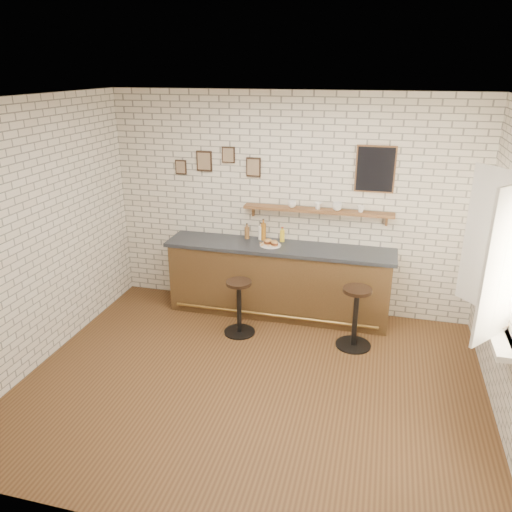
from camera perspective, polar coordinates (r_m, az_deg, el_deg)
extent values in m
plane|color=brown|center=(5.70, -0.48, -14.24)|extent=(5.00, 5.00, 0.00)
cube|color=#533A1E|center=(6.92, 2.58, -2.95)|extent=(3.00, 0.58, 0.96)
cube|color=#2D333A|center=(6.73, 2.65, 0.98)|extent=(3.10, 0.62, 0.05)
cylinder|color=olive|center=(6.79, 1.96, -6.79)|extent=(2.79, 0.04, 0.04)
cylinder|color=white|center=(6.72, 1.67, 1.25)|extent=(0.28, 0.28, 0.01)
cylinder|color=#E3A850|center=(6.73, 2.20, 1.34)|extent=(0.05, 0.05, 0.00)
cylinder|color=#E3A850|center=(6.69, 1.93, 1.23)|extent=(0.05, 0.05, 0.00)
cylinder|color=#E3A850|center=(6.80, 0.97, 1.56)|extent=(0.06, 0.06, 0.00)
cylinder|color=#E3A850|center=(6.74, 2.05, 1.37)|extent=(0.06, 0.06, 0.00)
cylinder|color=#E3A850|center=(6.70, 0.73, 1.27)|extent=(0.06, 0.06, 0.00)
cylinder|color=#E3A850|center=(6.72, 2.21, 1.31)|extent=(0.04, 0.04, 0.00)
cylinder|color=#E3A850|center=(6.67, 1.45, 1.15)|extent=(0.05, 0.05, 0.00)
cylinder|color=#E3A850|center=(6.68, 0.66, 1.19)|extent=(0.04, 0.04, 0.00)
cylinder|color=#E3A850|center=(6.77, 0.54, 1.46)|extent=(0.05, 0.05, 0.00)
cylinder|color=#E3A850|center=(6.67, 1.86, 1.17)|extent=(0.06, 0.06, 0.00)
cylinder|color=#E3A850|center=(6.77, 0.91, 1.46)|extent=(0.04, 0.04, 0.00)
cylinder|color=#E3A850|center=(6.69, 1.92, 1.21)|extent=(0.05, 0.05, 0.00)
cylinder|color=#E3A850|center=(6.73, 2.26, 1.32)|extent=(0.05, 0.05, 0.00)
cylinder|color=#E3A850|center=(6.71, 1.91, 1.27)|extent=(0.05, 0.05, 0.00)
cylinder|color=brown|center=(6.97, -1.04, 2.69)|extent=(0.07, 0.07, 0.17)
cylinder|color=brown|center=(6.94, -1.04, 3.51)|extent=(0.02, 0.02, 0.04)
cylinder|color=black|center=(6.94, -1.05, 3.70)|extent=(0.03, 0.03, 0.01)
cylinder|color=white|center=(6.92, 0.53, 2.65)|extent=(0.06, 0.06, 0.19)
cylinder|color=white|center=(6.89, 0.53, 3.58)|extent=(0.02, 0.02, 0.04)
cylinder|color=black|center=(6.88, 0.54, 3.80)|extent=(0.03, 0.03, 0.01)
cylinder|color=#A8661B|center=(6.91, 0.84, 2.79)|extent=(0.07, 0.07, 0.24)
cylinder|color=#A8661B|center=(6.86, 0.84, 3.94)|extent=(0.03, 0.03, 0.05)
cylinder|color=black|center=(6.86, 0.84, 4.20)|extent=(0.03, 0.03, 0.01)
cylinder|color=yellow|center=(6.87, 3.02, 2.31)|extent=(0.06, 0.06, 0.16)
cylinder|color=yellow|center=(6.84, 3.03, 3.08)|extent=(0.03, 0.03, 0.03)
cylinder|color=maroon|center=(6.83, 3.03, 3.26)|extent=(0.03, 0.03, 0.01)
cylinder|color=black|center=(6.63, -1.90, -8.64)|extent=(0.41, 0.41, 0.02)
cylinder|color=black|center=(6.46, -1.94, -5.97)|extent=(0.06, 0.06, 0.67)
cylinder|color=black|center=(6.31, -1.98, -3.08)|extent=(0.43, 0.43, 0.04)
cylinder|color=black|center=(6.46, 11.04, -9.93)|extent=(0.44, 0.44, 0.02)
cylinder|color=black|center=(6.28, 11.27, -7.01)|extent=(0.07, 0.07, 0.72)
cylinder|color=black|center=(6.11, 11.52, -3.84)|extent=(0.42, 0.42, 0.04)
cube|color=brown|center=(6.69, 7.04, 5.18)|extent=(2.00, 0.18, 0.04)
cube|color=brown|center=(6.95, -0.31, 5.24)|extent=(0.03, 0.04, 0.16)
cube|color=brown|center=(6.73, 14.71, 4.03)|extent=(0.03, 0.04, 0.16)
imported|color=white|center=(6.72, 4.16, 5.94)|extent=(0.16, 0.16, 0.09)
imported|color=white|center=(6.67, 7.08, 5.72)|extent=(0.14, 0.14, 0.09)
imported|color=white|center=(6.65, 9.26, 5.61)|extent=(0.16, 0.16, 0.11)
imported|color=white|center=(6.63, 11.89, 5.30)|extent=(0.10, 0.10, 0.09)
cube|color=black|center=(7.02, -5.93, 10.74)|extent=(0.22, 0.02, 0.28)
cube|color=black|center=(6.89, -3.17, 11.47)|extent=(0.18, 0.02, 0.22)
cube|color=black|center=(6.82, -0.29, 10.12)|extent=(0.20, 0.02, 0.26)
cube|color=black|center=(7.16, -8.57, 10.02)|extent=(0.16, 0.02, 0.20)
cube|color=black|center=(6.59, 13.48, 9.62)|extent=(0.46, 0.02, 0.56)
cube|color=white|center=(5.49, 25.61, -7.05)|extent=(0.20, 1.35, 0.06)
cube|color=white|center=(5.50, 26.32, -7.09)|extent=(0.05, 1.30, 0.06)
cube|color=white|center=(5.77, 26.46, 2.28)|extent=(0.05, 0.06, 1.50)
cube|color=white|center=(4.91, 26.63, -0.81)|extent=(0.40, 0.46, 1.46)
cube|color=white|center=(5.46, 25.49, 1.45)|extent=(0.40, 0.46, 1.46)
imported|color=tan|center=(5.45, 25.49, -6.70)|extent=(0.24, 0.28, 0.02)
imported|color=tan|center=(5.42, 25.56, -6.64)|extent=(0.25, 0.25, 0.02)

